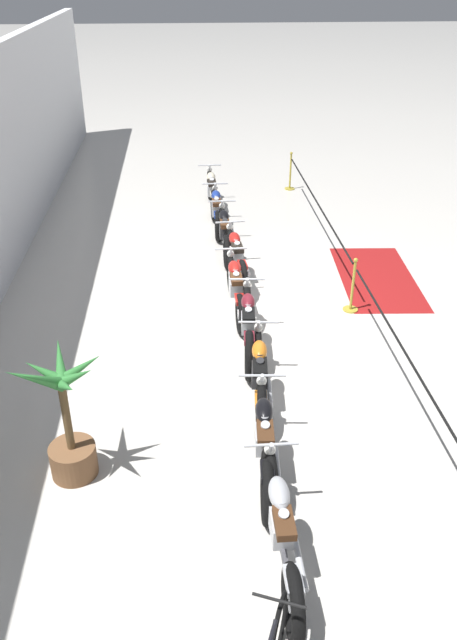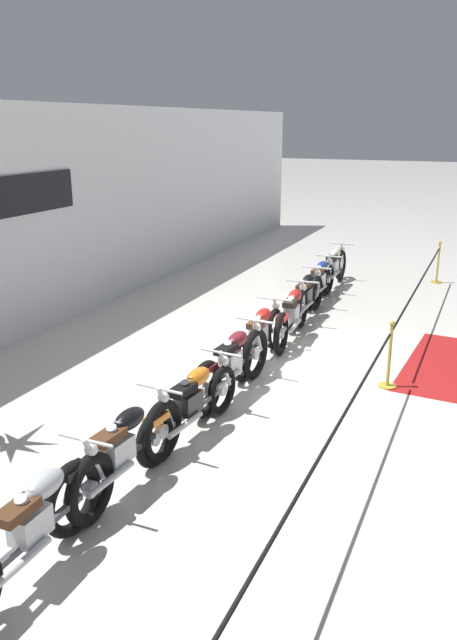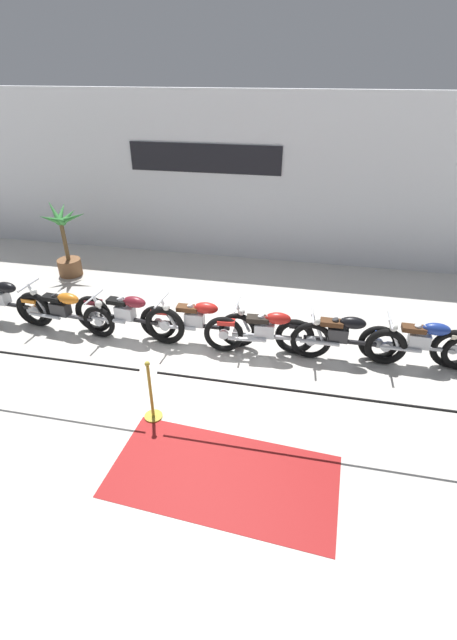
{
  "view_description": "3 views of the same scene",
  "coord_description": "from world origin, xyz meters",
  "px_view_note": "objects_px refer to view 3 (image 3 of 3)",
  "views": [
    {
      "loc": [
        -9.98,
        1.48,
        5.65
      ],
      "look_at": [
        -1.1,
        0.81,
        0.48
      ],
      "focal_mm": 35.0,
      "sensor_mm": 36.0,
      "label": 1
    },
    {
      "loc": [
        -9.05,
        -2.8,
        3.84
      ],
      "look_at": [
        -0.54,
        0.89,
        0.89
      ],
      "focal_mm": 35.0,
      "sensor_mm": 36.0,
      "label": 2
    },
    {
      "loc": [
        2.04,
        -6.1,
        4.68
      ],
      "look_at": [
        0.67,
        0.56,
        0.6
      ],
      "focal_mm": 24.0,
      "sensor_mm": 36.0,
      "label": 3
    }
  ],
  "objects_px": {
    "motorcycle_maroon_3": "(128,316)",
    "motorcycle_black_6": "(340,337)",
    "floor_banner": "(223,476)",
    "stanchion_mid_left": "(151,399)",
    "motorcycle_black_1": "(3,301)",
    "motorcycle_orange_2": "(63,311)",
    "motorcycle_blue_7": "(422,343)",
    "motorcycle_red_4": "(198,322)",
    "stanchion_far_left": "(60,366)",
    "motorcycle_red_5": "(268,333)",
    "potted_palm_left_of_row": "(66,246)"
  },
  "relations": [
    {
      "from": "potted_palm_left_of_row",
      "to": "stanchion_mid_left",
      "type": "bearing_deg",
      "value": -49.27
    },
    {
      "from": "motorcycle_black_1",
      "to": "motorcycle_red_4",
      "type": "relative_size",
      "value": 1.01
    },
    {
      "from": "stanchion_mid_left",
      "to": "floor_banner",
      "type": "xyz_separation_m",
      "value": [
        1.29,
        -0.87,
        -0.35
      ]
    },
    {
      "from": "floor_banner",
      "to": "motorcycle_maroon_3",
      "type": "bearing_deg",
      "value": 134.42
    },
    {
      "from": "motorcycle_black_6",
      "to": "motorcycle_maroon_3",
      "type": "bearing_deg",
      "value": -178.56
    },
    {
      "from": "motorcycle_maroon_3",
      "to": "motorcycle_red_5",
      "type": "relative_size",
      "value": 1.0
    },
    {
      "from": "stanchion_far_left",
      "to": "stanchion_mid_left",
      "type": "xyz_separation_m",
      "value": [
        1.41,
        -0.0,
        -0.41
      ]
    },
    {
      "from": "motorcycle_blue_7",
      "to": "potted_palm_left_of_row",
      "type": "distance_m",
      "value": 8.42
    },
    {
      "from": "motorcycle_red_5",
      "to": "stanchion_mid_left",
      "type": "relative_size",
      "value": 2.22
    },
    {
      "from": "motorcycle_red_4",
      "to": "stanchion_far_left",
      "type": "relative_size",
      "value": 0.17
    },
    {
      "from": "motorcycle_black_6",
      "to": "floor_banner",
      "type": "bearing_deg",
      "value": -116.62
    },
    {
      "from": "motorcycle_black_1",
      "to": "motorcycle_red_4",
      "type": "xyz_separation_m",
      "value": [
        4.17,
        0.0,
        -0.0
      ]
    },
    {
      "from": "motorcycle_black_1",
      "to": "motorcycle_black_6",
      "type": "relative_size",
      "value": 0.99
    },
    {
      "from": "motorcycle_red_4",
      "to": "motorcycle_black_6",
      "type": "xyz_separation_m",
      "value": [
        2.65,
        0.01,
        -0.01
      ]
    },
    {
      "from": "motorcycle_orange_2",
      "to": "stanchion_mid_left",
      "type": "height_order",
      "value": "stanchion_mid_left"
    },
    {
      "from": "motorcycle_maroon_3",
      "to": "motorcycle_black_6",
      "type": "relative_size",
      "value": 1.0
    },
    {
      "from": "motorcycle_red_5",
      "to": "motorcycle_red_4",
      "type": "bearing_deg",
      "value": 174.56
    },
    {
      "from": "motorcycle_blue_7",
      "to": "floor_banner",
      "type": "height_order",
      "value": "motorcycle_blue_7"
    },
    {
      "from": "motorcycle_black_6",
      "to": "motorcycle_blue_7",
      "type": "bearing_deg",
      "value": 3.91
    },
    {
      "from": "motorcycle_maroon_3",
      "to": "floor_banner",
      "type": "distance_m",
      "value": 3.88
    },
    {
      "from": "stanchion_mid_left",
      "to": "floor_banner",
      "type": "bearing_deg",
      "value": -34.1
    },
    {
      "from": "motorcycle_red_5",
      "to": "stanchion_mid_left",
      "type": "distance_m",
      "value": 2.5
    },
    {
      "from": "motorcycle_orange_2",
      "to": "motorcycle_black_6",
      "type": "distance_m",
      "value": 5.39
    },
    {
      "from": "potted_palm_left_of_row",
      "to": "motorcycle_black_6",
      "type": "bearing_deg",
      "value": -19.6
    },
    {
      "from": "motorcycle_orange_2",
      "to": "motorcycle_red_4",
      "type": "distance_m",
      "value": 2.74
    },
    {
      "from": "potted_palm_left_of_row",
      "to": "stanchion_far_left",
      "type": "distance_m",
      "value": 5.17
    },
    {
      "from": "motorcycle_maroon_3",
      "to": "potted_palm_left_of_row",
      "type": "distance_m",
      "value": 3.66
    },
    {
      "from": "motorcycle_black_1",
      "to": "stanchion_mid_left",
      "type": "bearing_deg",
      "value": -27.88
    },
    {
      "from": "motorcycle_red_4",
      "to": "motorcycle_red_5",
      "type": "xyz_separation_m",
      "value": [
        1.35,
        -0.13,
        0.0
      ]
    },
    {
      "from": "motorcycle_maroon_3",
      "to": "motorcycle_blue_7",
      "type": "xyz_separation_m",
      "value": [
        5.42,
        0.2,
        -0.03
      ]
    },
    {
      "from": "motorcycle_orange_2",
      "to": "floor_banner",
      "type": "relative_size",
      "value": 0.76
    },
    {
      "from": "motorcycle_orange_2",
      "to": "motorcycle_blue_7",
      "type": "distance_m",
      "value": 6.8
    },
    {
      "from": "motorcycle_blue_7",
      "to": "stanchion_mid_left",
      "type": "relative_size",
      "value": 2.01
    },
    {
      "from": "motorcycle_black_1",
      "to": "floor_banner",
      "type": "relative_size",
      "value": 0.78
    },
    {
      "from": "motorcycle_red_4",
      "to": "motorcycle_red_5",
      "type": "height_order",
      "value": "motorcycle_red_5"
    },
    {
      "from": "motorcycle_red_4",
      "to": "motorcycle_blue_7",
      "type": "distance_m",
      "value": 4.06
    },
    {
      "from": "motorcycle_black_6",
      "to": "floor_banner",
      "type": "xyz_separation_m",
      "value": [
        -1.51,
        -3.02,
        -0.46
      ]
    },
    {
      "from": "motorcycle_orange_2",
      "to": "floor_banner",
      "type": "bearing_deg",
      "value": -36.68
    },
    {
      "from": "motorcycle_maroon_3",
      "to": "motorcycle_black_1",
      "type": "bearing_deg",
      "value": 178.2
    },
    {
      "from": "motorcycle_red_4",
      "to": "motorcycle_orange_2",
      "type": "bearing_deg",
      "value": -177.59
    },
    {
      "from": "motorcycle_maroon_3",
      "to": "potted_palm_left_of_row",
      "type": "xyz_separation_m",
      "value": [
        -2.68,
        2.49,
        0.28
      ]
    },
    {
      "from": "motorcycle_red_5",
      "to": "floor_banner",
      "type": "relative_size",
      "value": 0.78
    },
    {
      "from": "motorcycle_black_1",
      "to": "motorcycle_blue_7",
      "type": "distance_m",
      "value": 8.23
    },
    {
      "from": "stanchion_mid_left",
      "to": "stanchion_far_left",
      "type": "bearing_deg",
      "value": 180.0
    },
    {
      "from": "motorcycle_blue_7",
      "to": "stanchion_mid_left",
      "type": "bearing_deg",
      "value": -151.94
    },
    {
      "from": "motorcycle_red_4",
      "to": "stanchion_mid_left",
      "type": "distance_m",
      "value": 2.14
    },
    {
      "from": "potted_palm_left_of_row",
      "to": "stanchion_mid_left",
      "type": "xyz_separation_m",
      "value": [
        3.9,
        -4.53,
        -0.41
      ]
    },
    {
      "from": "stanchion_far_left",
      "to": "stanchion_mid_left",
      "type": "relative_size",
      "value": 13.15
    },
    {
      "from": "motorcycle_black_1",
      "to": "stanchion_mid_left",
      "type": "xyz_separation_m",
      "value": [
        4.03,
        -2.13,
        -0.12
      ]
    },
    {
      "from": "motorcycle_black_1",
      "to": "motorcycle_red_5",
      "type": "xyz_separation_m",
      "value": [
        5.52,
        -0.13,
        0.0
      ]
    }
  ]
}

